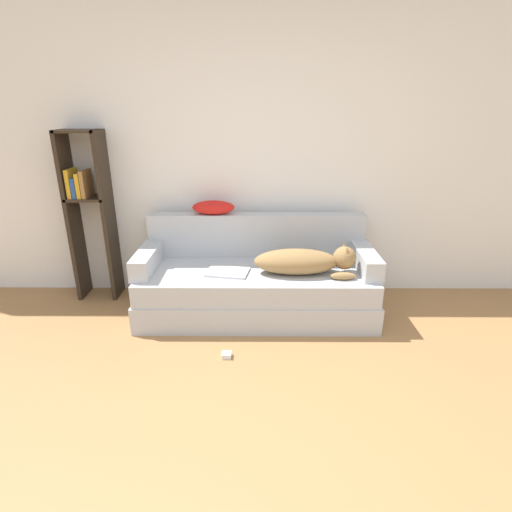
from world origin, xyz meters
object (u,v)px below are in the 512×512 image
couch (256,291)px  dog (304,261)px  bookshelf (88,207)px  throw_pillow (213,207)px  power_adapter (226,355)px  laptop (227,272)px

couch → dog: dog is taller
couch → bookshelf: 1.68m
throw_pillow → power_adapter: 1.33m
laptop → throw_pillow: (-0.14, 0.43, 0.44)m
couch → power_adapter: (-0.21, -0.68, -0.19)m
dog → bookshelf: bookshelf is taller
laptop → power_adapter: (0.03, -0.58, -0.41)m
laptop → throw_pillow: size_ratio=1.00×
laptop → couch: bearing=33.0°
throw_pillow → power_adapter: throw_pillow is taller
couch → power_adapter: size_ratio=28.77×
dog → power_adapter: dog is taller
couch → power_adapter: couch is taller
dog → laptop: (-0.63, -0.00, -0.10)m
couch → laptop: bearing=-157.3°
dog → laptop: size_ratio=2.22×
throw_pillow → bookshelf: size_ratio=0.25×
dog → power_adapter: bearing=-136.0°
dog → bookshelf: 1.98m
throw_pillow → dog: bearing=-28.7°
power_adapter → couch: bearing=72.6°
laptop → throw_pillow: throw_pillow is taller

